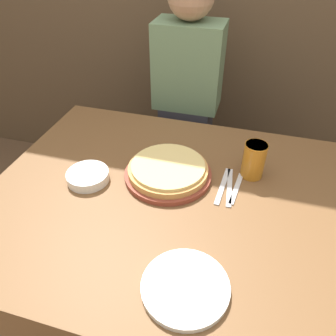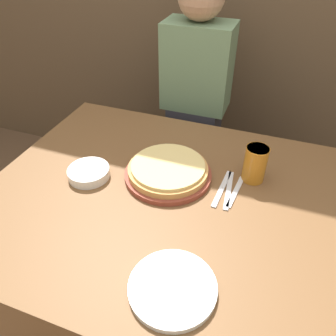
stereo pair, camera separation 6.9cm
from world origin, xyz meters
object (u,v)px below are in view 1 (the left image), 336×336
beer_glass (254,159)px  dinner_knife (229,187)px  pizza_on_board (168,171)px  dinner_plate (185,287)px  fork (223,186)px  diner_person (187,112)px  side_bowl (88,176)px  spoon (236,188)px

beer_glass → dinner_knife: bearing=-125.6°
pizza_on_board → beer_glass: bearing=17.6°
dinner_plate → fork: 0.44m
pizza_on_board → fork: pizza_on_board is taller
diner_person → beer_glass: bearing=-54.6°
pizza_on_board → side_bowl: bearing=-160.3°
dinner_knife → dinner_plate: bearing=-97.7°
dinner_plate → fork: bearing=85.5°
dinner_knife → diner_person: 0.70m
fork → spoon: bearing=0.0°
pizza_on_board → spoon: 0.26m
beer_glass → fork: bearing=-134.3°
side_bowl → dinner_knife: bearing=11.0°
pizza_on_board → diner_person: bearing=96.8°
pizza_on_board → diner_person: size_ratio=0.24×
dinner_plate → fork: dinner_plate is taller
fork → spoon: same height
dinner_plate → fork: size_ratio=1.13×
dinner_plate → side_bowl: (-0.45, 0.34, 0.01)m
dinner_plate → dinner_knife: 0.44m
dinner_plate → spoon: dinner_plate is taller
pizza_on_board → fork: 0.21m
beer_glass → dinner_plate: size_ratio=0.59×
spoon → diner_person: diner_person is taller
fork → dinner_knife: same height
beer_glass → dinner_knife: size_ratio=0.66×
dinner_knife → spoon: 0.02m
spoon → diner_person: size_ratio=0.13×
pizza_on_board → dinner_knife: pizza_on_board is taller
beer_glass → side_bowl: (-0.58, -0.20, -0.06)m
dinner_plate → diner_person: size_ratio=0.17×
pizza_on_board → side_bowl: pizza_on_board is taller
pizza_on_board → spoon: size_ratio=1.84×
side_bowl → diner_person: size_ratio=0.12×
dinner_knife → pizza_on_board: bearing=179.9°
side_bowl → spoon: 0.55m
fork → spoon: size_ratio=1.17×
side_bowl → diner_person: diner_person is taller
fork → diner_person: size_ratio=0.15×
fork → dinner_knife: size_ratio=1.00×
beer_glass → dinner_knife: (-0.07, -0.10, -0.07)m
dinner_plate → diner_person: bearing=103.1°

